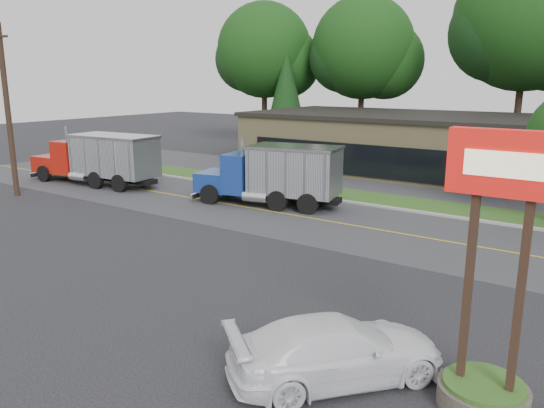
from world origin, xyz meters
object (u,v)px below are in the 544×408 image
(bilo_sign, at_px, (490,320))
(rally_car, at_px, (337,349))
(dump_truck_blue, at_px, (275,174))
(utility_pole, at_px, (8,110))
(dump_truck_red, at_px, (100,158))

(bilo_sign, distance_m, rally_car, 3.46)
(dump_truck_blue, bearing_deg, utility_pole, 13.87)
(bilo_sign, bearing_deg, rally_car, -165.53)
(utility_pole, height_order, rally_car, utility_pole)
(utility_pole, relative_size, rally_car, 1.94)
(bilo_sign, xyz_separation_m, dump_truck_red, (-27.06, 11.07, -0.21))
(dump_truck_red, height_order, rally_car, dump_truck_red)
(bilo_sign, height_order, rally_car, bilo_sign)
(dump_truck_blue, height_order, rally_car, dump_truck_blue)
(utility_pole, bearing_deg, dump_truck_blue, 25.40)
(dump_truck_blue, bearing_deg, dump_truck_red, -3.90)
(utility_pole, distance_m, dump_truck_blue, 16.16)
(bilo_sign, height_order, dump_truck_blue, bilo_sign)
(dump_truck_red, relative_size, dump_truck_blue, 1.19)
(bilo_sign, xyz_separation_m, dump_truck_blue, (-14.21, 12.79, -0.22))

